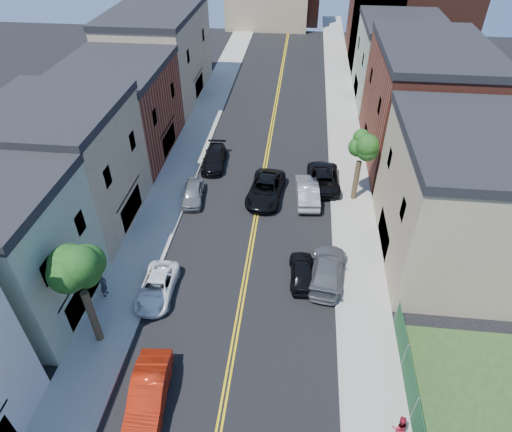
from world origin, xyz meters
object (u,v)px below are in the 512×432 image
(white_pickup, at_px, (157,287))
(black_car_left, at_px, (214,159))
(grey_car_left, at_px, (193,193))
(pedestrian_right, at_px, (399,427))
(red_sedan, at_px, (149,393))
(silver_car_right, at_px, (307,191))
(black_suv_lane, at_px, (266,189))
(black_car_right, at_px, (302,271))
(grey_car_right, at_px, (328,269))
(dark_car_right_far, at_px, (323,177))
(pedestrian_left, at_px, (103,285))

(white_pickup, height_order, black_car_left, black_car_left)
(white_pickup, bearing_deg, grey_car_left, 88.60)
(black_car_left, xyz_separation_m, pedestrian_right, (13.44, -24.03, 0.23))
(red_sedan, bearing_deg, silver_car_right, 62.33)
(black_suv_lane, bearing_deg, black_car_left, 144.14)
(white_pickup, bearing_deg, silver_car_right, 49.52)
(black_car_right, height_order, black_suv_lane, black_suv_lane)
(grey_car_right, bearing_deg, dark_car_right_far, -81.64)
(grey_car_right, bearing_deg, black_car_left, -45.28)
(silver_car_right, relative_size, dark_car_right_far, 0.88)
(grey_car_left, bearing_deg, black_suv_lane, 3.46)
(black_car_left, relative_size, pedestrian_left, 2.83)
(grey_car_left, height_order, grey_car_right, grey_car_right)
(black_car_right, xyz_separation_m, pedestrian_left, (-12.63, -2.93, 0.34))
(pedestrian_left, height_order, pedestrian_right, pedestrian_left)
(red_sedan, bearing_deg, black_car_right, 46.52)
(dark_car_right_far, bearing_deg, silver_car_right, 57.70)
(white_pickup, height_order, black_suv_lane, black_suv_lane)
(grey_car_right, relative_size, pedestrian_right, 3.36)
(white_pickup, xyz_separation_m, black_car_right, (9.30, 2.40, 0.05))
(red_sedan, distance_m, silver_car_right, 20.49)
(black_car_right, distance_m, pedestrian_left, 12.97)
(red_sedan, relative_size, black_suv_lane, 0.85)
(black_car_right, bearing_deg, white_pickup, 10.67)
(silver_car_right, bearing_deg, black_car_right, 83.66)
(red_sedan, distance_m, black_car_left, 23.57)
(grey_car_left, distance_m, dark_car_right_far, 11.43)
(white_pickup, bearing_deg, black_car_right, 13.07)
(white_pickup, height_order, grey_car_left, grey_car_left)
(silver_car_right, height_order, pedestrian_right, pedestrian_right)
(pedestrian_left, bearing_deg, black_suv_lane, -37.80)
(red_sedan, bearing_deg, pedestrian_left, 121.34)
(grey_car_left, height_order, black_car_right, grey_car_left)
(pedestrian_right, bearing_deg, black_suv_lane, -67.50)
(grey_car_left, bearing_deg, black_car_right, -47.91)
(black_suv_lane, bearing_deg, red_sedan, -97.28)
(red_sedan, xyz_separation_m, grey_car_left, (-1.70, 17.84, -0.12))
(red_sedan, relative_size, black_car_left, 0.99)
(grey_car_right, bearing_deg, white_pickup, 21.29)
(black_car_left, relative_size, black_suv_lane, 0.85)
(grey_car_left, bearing_deg, dark_car_right_far, 11.42)
(red_sedan, xyz_separation_m, pedestrian_right, (12.47, -0.48, 0.14))
(dark_car_right_far, xyz_separation_m, black_suv_lane, (-4.86, -2.48, 0.01))
(white_pickup, distance_m, black_car_left, 16.28)
(white_pickup, xyz_separation_m, dark_car_right_far, (10.86, 14.10, 0.16))
(white_pickup, bearing_deg, pedestrian_right, -30.10)
(black_car_right, relative_size, black_suv_lane, 0.69)
(black_car_left, bearing_deg, pedestrian_left, -106.59)
(dark_car_right_far, bearing_deg, black_car_right, 79.75)
(black_car_right, relative_size, silver_car_right, 0.79)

